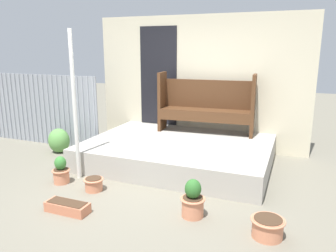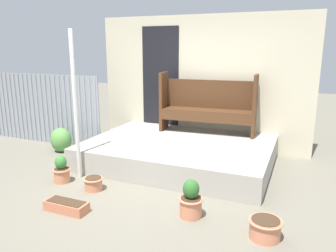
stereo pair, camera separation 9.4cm
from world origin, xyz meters
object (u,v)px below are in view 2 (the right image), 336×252
(flower_pot_left, at_px, (61,171))
(bench, at_px, (208,103))
(flower_pot_middle, at_px, (93,183))
(shrub_by_fence, at_px, (61,140))
(flower_pot_far_right, at_px, (265,228))
(support_post, at_px, (75,107))
(flower_pot_right, at_px, (191,201))
(planter_box_rect, at_px, (66,206))

(flower_pot_left, bearing_deg, bench, 55.30)
(flower_pot_left, height_order, flower_pot_middle, flower_pot_left)
(flower_pot_left, xyz_separation_m, shrub_by_fence, (-1.02, 1.19, 0.05))
(flower_pot_left, height_order, flower_pot_far_right, flower_pot_left)
(flower_pot_left, bearing_deg, support_post, 64.13)
(bench, xyz_separation_m, shrub_by_fence, (-2.60, -1.10, -0.72))
(support_post, relative_size, flower_pot_right, 4.75)
(support_post, height_order, shrub_by_fence, support_post)
(flower_pot_far_right, bearing_deg, bench, 118.27)
(support_post, relative_size, planter_box_rect, 4.02)
(planter_box_rect, bearing_deg, flower_pot_right, 17.99)
(planter_box_rect, height_order, shrub_by_fence, shrub_by_fence)
(bench, relative_size, flower_pot_left, 4.37)
(support_post, bearing_deg, flower_pot_left, -115.87)
(flower_pot_left, relative_size, shrub_by_fence, 0.88)
(flower_pot_far_right, bearing_deg, flower_pot_right, 171.59)
(support_post, height_order, flower_pot_right, support_post)
(flower_pot_right, relative_size, shrub_by_fence, 1.00)
(flower_pot_right, height_order, planter_box_rect, flower_pot_right)
(planter_box_rect, bearing_deg, flower_pot_far_right, 8.40)
(flower_pot_right, xyz_separation_m, planter_box_rect, (-1.46, -0.48, -0.14))
(bench, relative_size, planter_box_rect, 3.26)
(flower_pot_right, xyz_separation_m, shrub_by_fence, (-3.15, 1.41, 0.03))
(flower_pot_right, height_order, flower_pot_far_right, flower_pot_right)
(flower_pot_left, height_order, planter_box_rect, flower_pot_left)
(support_post, height_order, bench, support_post)
(flower_pot_right, xyz_separation_m, flower_pot_far_right, (0.88, -0.13, -0.09))
(flower_pot_far_right, height_order, planter_box_rect, flower_pot_far_right)
(flower_pot_middle, bearing_deg, bench, 67.30)
(planter_box_rect, distance_m, shrub_by_fence, 2.54)
(support_post, xyz_separation_m, flower_pot_left, (-0.13, -0.26, -0.94))
(flower_pot_middle, bearing_deg, flower_pot_left, 175.36)
(flower_pot_far_right, bearing_deg, flower_pot_middle, 172.68)
(flower_pot_left, bearing_deg, shrub_by_fence, 130.64)
(flower_pot_left, height_order, flower_pot_right, flower_pot_right)
(planter_box_rect, relative_size, shrub_by_fence, 1.18)
(support_post, bearing_deg, bench, 54.29)
(support_post, xyz_separation_m, flower_pot_far_right, (2.88, -0.62, -1.00))
(support_post, relative_size, shrub_by_fence, 4.77)
(flower_pot_middle, relative_size, shrub_by_fence, 0.60)
(support_post, distance_m, planter_box_rect, 1.53)
(flower_pot_far_right, xyz_separation_m, planter_box_rect, (-2.34, -0.35, -0.05))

